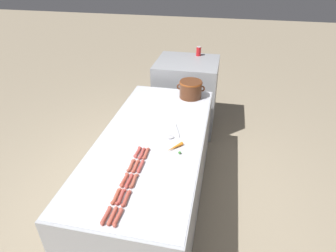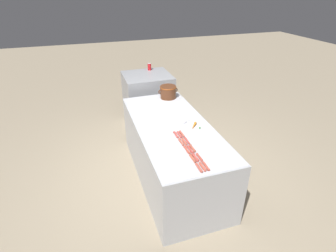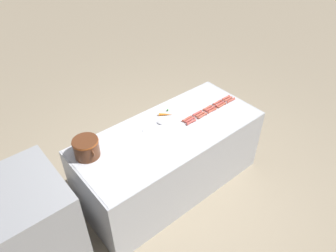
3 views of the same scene
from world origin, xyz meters
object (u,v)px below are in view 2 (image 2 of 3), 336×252
Objects in this scene: hot_dog_4 at (176,135)px; hot_dog_5 at (202,167)px; serving_spoon at (184,120)px; hot_dog_6 at (195,157)px; hot_dog_10 at (206,166)px; hot_dog_0 at (199,168)px; hot_dog_14 at (182,134)px; back_cabinet at (148,101)px; hot_dog_2 at (187,150)px; soda_can at (149,67)px; bean_pot at (168,91)px; hot_dog_13 at (187,141)px; hot_dog_1 at (193,158)px; carrot at (194,126)px; hot_dog_9 at (179,135)px; hot_dog_8 at (184,142)px; hot_dog_3 at (181,142)px; hot_dog_12 at (193,148)px; hot_dog_11 at (199,157)px; hot_dog_7 at (190,149)px.

hot_dog_4 is 0.66m from hot_dog_5.
hot_dog_4 is 0.56× the size of serving_spoon.
hot_dog_10 is (0.04, -0.16, 0.00)m from hot_dog_6.
hot_dog_0 and hot_dog_14 have the same top height.
back_cabinet reaches higher than hot_dog_6.
hot_dog_2 is 2.50m from soda_can.
hot_dog_0 is 1.00× the size of hot_dog_10.
soda_can reaches higher than hot_dog_2.
hot_dog_13 is at bearing -98.78° from bean_pot.
hot_dog_1 is 0.50m from hot_dog_14.
serving_spoon is at bearing 106.42° from carrot.
hot_dog_9 is 1.00× the size of hot_dog_14.
hot_dog_6 is at bearing -90.38° from hot_dog_9.
back_cabinet is 6.76× the size of hot_dog_8.
serving_spoon is at bearing -93.20° from bean_pot.
hot_dog_9 is at bearing 76.90° from hot_dog_3.
hot_dog_4 is at bearing 90.38° from hot_dog_1.
hot_dog_0 is at bearing -96.30° from hot_dog_14.
carrot reaches higher than hot_dog_8.
hot_dog_14 is at bearing -2.48° from hot_dog_4.
hot_dog_2 is at bearing -113.08° from hot_dog_13.
hot_dog_12 is at bearing -91.36° from back_cabinet.
hot_dog_3 is 1.34m from bean_pot.
hot_dog_9 reaches higher than serving_spoon.
carrot is 2.03m from soda_can.
hot_dog_8 is at bearing -90.30° from hot_dog_9.
hot_dog_2 is (-0.12, -2.21, 0.35)m from back_cabinet.
hot_dog_13 is 0.36m from carrot.
hot_dog_2 is 0.34m from hot_dog_14.
serving_spoon is (0.19, 0.49, -0.00)m from hot_dog_8.
hot_dog_2 is at bearing 89.38° from hot_dog_0.
hot_dog_9 is 0.32m from hot_dog_12.
bean_pot is 2.07× the size of carrot.
hot_dog_13 is at bearing -76.78° from hot_dog_9.
hot_dog_11 is at bearing -81.32° from hot_dog_4.
hot_dog_6 is 1.00× the size of hot_dog_8.
carrot is (0.29, 0.29, 0.00)m from hot_dog_3.
hot_dog_10 is 0.33m from hot_dog_12.
carrot is at bearing 28.05° from hot_dog_9.
hot_dog_9 is at bearing -120.39° from serving_spoon.
hot_dog_7 is (0.04, -0.34, 0.00)m from hot_dog_4.
serving_spoon is at bearing 63.75° from hot_dog_14.
hot_dog_4 is 1.18× the size of soda_can.
hot_dog_9 is 0.16m from hot_dog_13.
hot_dog_9 is at bearing 90.19° from hot_dog_7.
hot_dog_2 is 1.00× the size of hot_dog_4.
hot_dog_14 is (0.03, 0.01, 0.00)m from hot_dog_9.
hot_dog_5 is at bearing -97.52° from bean_pot.
hot_dog_9 is 0.03m from hot_dog_14.
hot_dog_3 and hot_dog_11 have the same top height.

